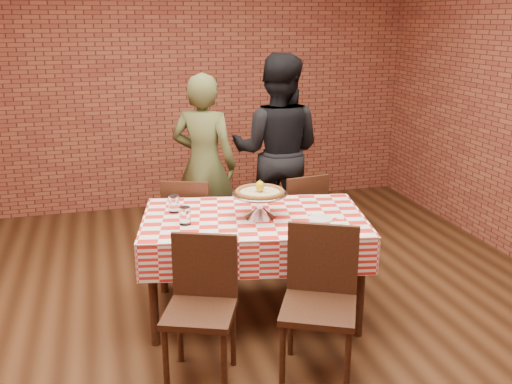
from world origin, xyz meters
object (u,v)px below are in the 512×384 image
water_glass_left (185,216)px  water_glass_right (174,204)px  chair_far_right (297,220)px  chair_near_right (319,308)px  pizza_stand (260,205)px  diner_black (277,152)px  condiment_caddy (257,193)px  pizza (260,193)px  diner_olive (204,165)px  table (254,266)px  chair_near_left (200,315)px  chair_far_left (191,225)px

water_glass_left → water_glass_right: bearing=97.4°
water_glass_right → chair_far_right: size_ratio=0.14×
chair_near_right → water_glass_left: bearing=155.3°
pizza_stand → diner_black: (0.54, 1.31, 0.06)m
water_glass_right → condiment_caddy: 0.64m
pizza → water_glass_left: pizza is taller
pizza → water_glass_right: pizza is taller
pizza_stand → chair_far_right: size_ratio=0.46×
pizza_stand → condiment_caddy: pizza_stand is taller
pizza → diner_black: 1.42m
chair_near_right → pizza: bearing=125.3°
condiment_caddy → diner_olive: bearing=117.0°
table → condiment_caddy: 0.56m
pizza_stand → chair_far_right: pizza_stand is taller
water_glass_left → chair_near_left: bearing=-92.4°
pizza_stand → chair_far_left: 1.00m
condiment_caddy → chair_near_right: size_ratio=0.17×
pizza_stand → pizza: size_ratio=1.14×
water_glass_right → diner_olive: bearing=68.3°
table → chair_near_right: size_ratio=1.68×
chair_near_right → table: bearing=127.3°
diner_black → chair_near_right: bearing=104.6°
chair_far_left → diner_black: bearing=-131.3°
condiment_caddy → diner_black: (0.46, 0.98, 0.07)m
condiment_caddy → diner_black: size_ratio=0.08×
pizza → water_glass_left: 0.54m
chair_far_left → diner_olive: (0.22, 0.48, 0.39)m
water_glass_right → chair_far_left: (0.20, 0.56, -0.39)m
pizza_stand → pizza: bearing=0.0°
water_glass_right → chair_near_right: size_ratio=0.13×
table → chair_far_right: 0.91m
chair_far_left → chair_far_right: size_ratio=1.00×
condiment_caddy → pizza_stand: bearing=-88.8°
table → pizza: 0.57m
water_glass_right → chair_near_left: size_ratio=0.14×
water_glass_right → condiment_caddy: condiment_caddy is taller
table → condiment_caddy: bearing=69.7°
water_glass_left → water_glass_right: size_ratio=1.00×
water_glass_right → chair_near_left: bearing=-89.6°
table → water_glass_right: water_glass_right is taller
water_glass_left → diner_olive: 1.37m
water_glass_left → diner_olive: (0.38, 1.32, 0.01)m
table → condiment_caddy: (0.11, 0.30, 0.46)m
pizza_stand → condiment_caddy: size_ratio=2.61×
table → chair_near_left: chair_near_left is taller
pizza_stand → diner_black: size_ratio=0.22×
chair_far_left → diner_black: (0.91, 0.48, 0.47)m
condiment_caddy → chair_near_right: (0.05, -1.15, -0.38)m
pizza_stand → diner_olive: 1.32m
water_glass_left → chair_far_left: size_ratio=0.14×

